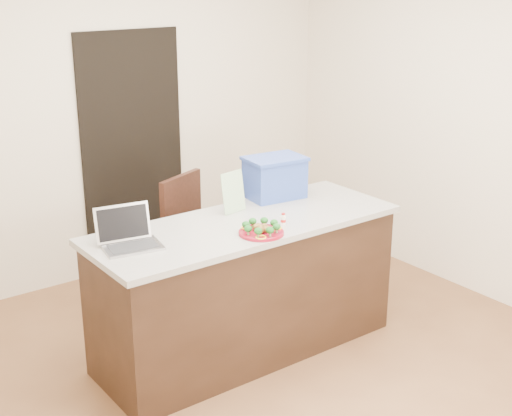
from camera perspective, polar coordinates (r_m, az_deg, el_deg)
ground at (r=4.77m, az=0.99°, el=-12.38°), size 4.00×4.00×0.00m
room_shell at (r=4.17m, az=1.11°, el=7.04°), size 4.00×4.00×4.00m
doorway at (r=6.00m, az=-9.81°, el=4.35°), size 0.90×0.02×2.00m
island at (r=4.73m, az=-0.84°, el=-6.32°), size 2.06×0.76×0.92m
plate at (r=4.34m, az=0.42°, el=-1.97°), size 0.28×0.28×0.02m
meatballs at (r=4.33m, az=0.48°, el=-1.63°), size 0.10×0.11×0.04m
broccoli at (r=4.33m, az=0.42°, el=-1.42°), size 0.24×0.24×0.04m
pepper_rings at (r=4.34m, az=0.42°, el=-1.85°), size 0.24×0.25×0.01m
napkin at (r=4.36m, az=0.49°, el=-1.97°), size 0.19×0.19×0.01m
fork at (r=4.36m, az=0.22°, el=-1.92°), size 0.08×0.14×0.00m
knife at (r=4.37m, az=0.94°, el=-1.86°), size 0.06×0.19×0.01m
yogurt_bottle at (r=4.50m, az=2.20°, el=-0.93°), size 0.03×0.03×0.07m
laptop at (r=4.22m, az=-10.22°, el=-2.17°), size 0.36×0.31×0.23m
leaflet at (r=4.69m, az=-1.83°, el=1.28°), size 0.20×0.08×0.27m
blue_box at (r=4.99m, az=1.50°, el=2.49°), size 0.43×0.33×0.29m
chair at (r=5.28m, az=-5.32°, el=-2.27°), size 0.59×0.61×1.02m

